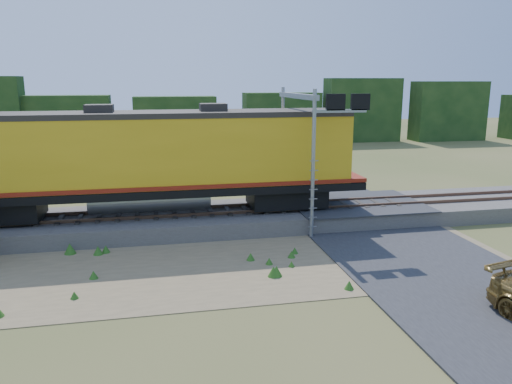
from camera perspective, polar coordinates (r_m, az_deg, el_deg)
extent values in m
plane|color=#475123|center=(20.16, -0.70, -8.63)|extent=(140.00, 140.00, 0.00)
cube|color=slate|center=(25.65, -3.25, -3.00)|extent=(70.00, 5.00, 0.80)
cube|color=brown|center=(24.83, -3.02, -2.38)|extent=(70.00, 0.10, 0.16)
cube|color=brown|center=(26.21, -3.49, -1.57)|extent=(70.00, 0.10, 0.16)
cube|color=#8C7754|center=(20.36, -6.57, -8.45)|extent=(26.00, 8.00, 0.03)
cube|color=#38383A|center=(27.40, 11.38, -1.28)|extent=(7.00, 5.20, 0.06)
cube|color=#38383A|center=(42.42, 2.96, 2.78)|extent=(7.00, 24.00, 0.08)
cube|color=black|center=(56.70, -8.09, 8.45)|extent=(36.00, 3.00, 6.50)
cube|color=black|center=(71.41, 26.26, 7.93)|extent=(50.00, 3.00, 6.00)
cube|color=black|center=(26.00, 3.46, -0.43)|extent=(3.83, 2.45, 0.96)
cube|color=black|center=(24.99, -12.04, 0.36)|extent=(21.30, 3.20, 0.38)
cylinder|color=gray|center=(25.10, -11.99, -0.78)|extent=(5.86, 1.28, 1.28)
cube|color=gold|center=(24.67, -12.24, 4.54)|extent=(19.70, 3.09, 3.30)
cube|color=maroon|center=(24.93, -12.08, 1.07)|extent=(21.30, 3.25, 0.19)
cube|color=#28231E|center=(24.49, -12.44, 8.66)|extent=(19.70, 3.14, 0.26)
cube|color=#28231E|center=(24.60, -17.49, 8.96)|extent=(1.28, 1.07, 0.48)
cube|color=#28231E|center=(24.65, -4.92, 9.50)|extent=(1.28, 1.07, 0.48)
cylinder|color=gray|center=(23.11, 6.53, 3.00)|extent=(0.18, 0.18, 6.94)
cylinder|color=gray|center=(28.42, 3.03, 4.88)|extent=(0.18, 0.18, 6.94)
cube|color=gray|center=(25.47, 4.73, 10.89)|extent=(0.25, 6.20, 0.25)
cube|color=gray|center=(23.22, 9.52, 9.12)|extent=(2.58, 0.15, 0.15)
cube|color=black|center=(23.13, 9.09, 10.11)|extent=(0.89, 0.15, 0.74)
cube|color=black|center=(23.58, 11.84, 10.05)|extent=(0.89, 0.15, 0.74)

